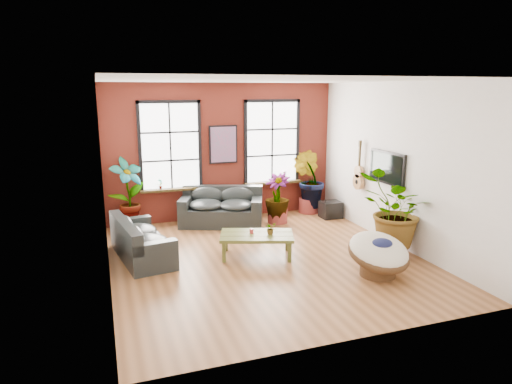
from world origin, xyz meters
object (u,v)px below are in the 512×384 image
Objects in this scene: papasan_chair at (379,253)px; sofa_left at (139,241)px; coffee_table at (257,237)px; sofa_back at (222,208)px.

sofa_left is at bearing 145.63° from papasan_chair.
papasan_chair reaches higher than sofa_left.
sofa_back is at bearing 110.99° from coffee_table.
sofa_back is 2.43m from coffee_table.
sofa_back is 1.05× the size of sofa_left.
papasan_chair is at bearing -129.24° from sofa_left.
sofa_back is 1.84× the size of papasan_chair.
papasan_chair is (1.87, -4.09, 0.01)m from sofa_back.
sofa_left is at bearing -119.59° from sofa_back.
coffee_table is (2.27, -0.66, 0.05)m from sofa_left.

